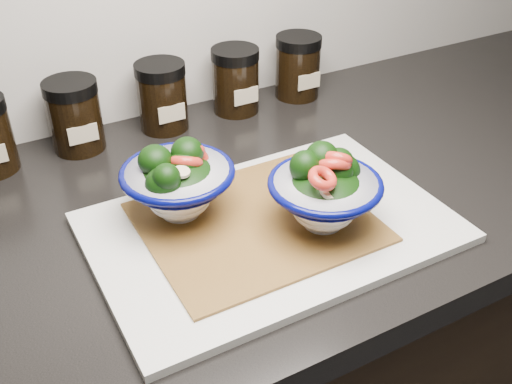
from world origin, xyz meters
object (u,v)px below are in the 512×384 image
spice_jar_d (236,80)px  bowl_right (325,191)px  spice_jar_e (298,66)px  bowl_left (178,182)px  spice_jar_c (162,96)px  spice_jar_b (75,116)px  cutting_board (271,227)px

spice_jar_d → bowl_right: bearing=-99.9°
spice_jar_e → bowl_right: bearing=-117.5°
bowl_right → spice_jar_e: 0.41m
bowl_left → bowl_right: size_ratio=1.02×
bowl_right → bowl_left: bearing=144.9°
spice_jar_c → spice_jar_b: bearing=180.0°
bowl_right → spice_jar_e: (0.19, 0.37, -0.01)m
spice_jar_b → spice_jar_e: (0.40, 0.00, 0.00)m
bowl_left → spice_jar_c: bowl_left is taller
bowl_left → spice_jar_d: (0.22, 0.26, -0.01)m
cutting_board → spice_jar_c: bearing=92.3°
spice_jar_b → spice_jar_e: same height
spice_jar_e → spice_jar_d: bearing=180.0°
cutting_board → spice_jar_e: 0.42m
spice_jar_b → spice_jar_d: size_ratio=1.00×
bowl_right → spice_jar_c: bowl_right is taller
bowl_right → spice_jar_e: bowl_right is taller
spice_jar_b → spice_jar_d: same height
cutting_board → spice_jar_c: (-0.01, 0.33, 0.05)m
spice_jar_b → spice_jar_c: bearing=0.0°
spice_jar_c → spice_jar_d: 0.13m
bowl_right → spice_jar_c: size_ratio=1.26×
spice_jar_d → spice_jar_e: 0.13m
bowl_left → spice_jar_c: bearing=72.8°
bowl_left → spice_jar_e: 0.43m
cutting_board → bowl_left: size_ratio=3.09×
cutting_board → bowl_right: 0.09m
bowl_right → spice_jar_b: (-0.21, 0.37, -0.01)m
cutting_board → spice_jar_b: size_ratio=3.98×
spice_jar_c → spice_jar_e: (0.26, 0.00, 0.00)m
spice_jar_c → spice_jar_d: bearing=0.0°
bowl_left → spice_jar_e: size_ratio=1.29×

